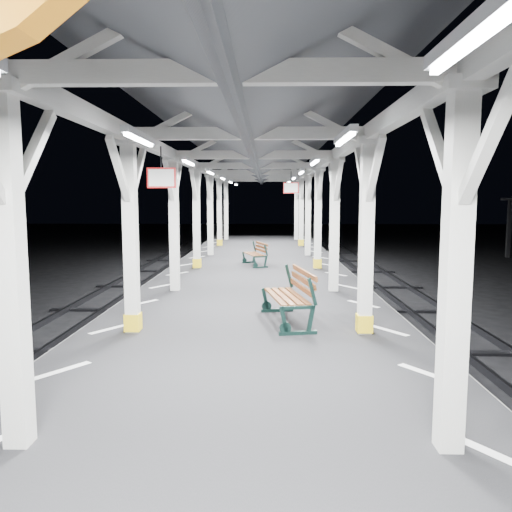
{
  "coord_description": "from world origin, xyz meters",
  "views": [
    {
      "loc": [
        0.32,
        -6.42,
        3.3
      ],
      "look_at": [
        0.11,
        3.2,
        2.2
      ],
      "focal_mm": 35.0,
      "sensor_mm": 36.0,
      "label": 1
    }
  ],
  "objects": [
    {
      "name": "bench_mid",
      "position": [
        0.8,
        2.76,
        1.53
      ],
      "size": [
        1.0,
        1.92,
        0.99
      ],
      "rotation": [
        0.0,
        0.0,
        0.18
      ],
      "color": "black",
      "rests_on": "platform"
    },
    {
      "name": "hazard_stripes_right",
      "position": [
        2.45,
        0.0,
        1.0
      ],
      "size": [
        1.0,
        48.0,
        0.01
      ],
      "primitive_type": "cube",
      "color": "silver",
      "rests_on": "platform"
    },
    {
      "name": "hazard_stripes_left",
      "position": [
        -2.45,
        0.0,
        1.0
      ],
      "size": [
        1.0,
        48.0,
        0.01
      ],
      "primitive_type": "cube",
      "color": "silver",
      "rests_on": "platform"
    },
    {
      "name": "canopy",
      "position": [
        0.0,
        -0.02,
        4.56
      ],
      "size": [
        5.4,
        49.0,
        4.65
      ],
      "color": "silver",
      "rests_on": "platform"
    },
    {
      "name": "platform",
      "position": [
        0.0,
        0.0,
        0.5
      ],
      "size": [
        6.0,
        50.0,
        1.0
      ],
      "primitive_type": "cube",
      "color": "black",
      "rests_on": "ground"
    },
    {
      "name": "bench_far",
      "position": [
        -0.02,
        10.85,
        1.42
      ],
      "size": [
        0.95,
        1.56,
        0.79
      ],
      "rotation": [
        0.0,
        0.0,
        0.31
      ],
      "color": "black",
      "rests_on": "platform"
    },
    {
      "name": "ground",
      "position": [
        0.0,
        0.0,
        0.0
      ],
      "size": [
        120.0,
        120.0,
        0.0
      ],
      "primitive_type": "plane",
      "color": "black",
      "rests_on": "ground"
    }
  ]
}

